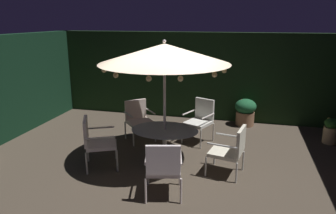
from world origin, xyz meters
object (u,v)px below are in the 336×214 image
Objects in this scene: patio_chair_southeast at (138,117)px; patio_chair_south at (95,139)px; patio_chair_northeast at (231,148)px; patio_umbrella at (164,54)px; potted_plant_right_near at (331,130)px; patio_dining_table at (165,137)px; patio_chair_east at (201,118)px; potted_plant_back_left at (245,111)px; patio_chair_north at (163,166)px.

patio_chair_south is (-0.32, -1.65, 0.03)m from patio_chair_southeast.
patio_chair_northeast is 0.93× the size of patio_chair_south.
patio_umbrella is 2.19m from patio_chair_south.
patio_umbrella reaches higher than patio_chair_southeast.
patio_dining_table is at bearing -152.19° from potted_plant_right_near.
patio_chair_south reaches higher than patio_chair_northeast.
potted_plant_right_near is (2.27, 2.20, -0.22)m from patio_chair_northeast.
potted_plant_right_near is at bearing 11.52° from patio_chair_east.
potted_plant_back_left is at bearing 59.75° from patio_dining_table.
patio_umbrella is 2.64× the size of patio_chair_southeast.
patio_chair_south is (-1.84, -1.92, -0.00)m from patio_chair_east.
patio_chair_northeast is at bearing -29.19° from patio_chair_southeast.
potted_plant_back_left is at bearing 72.87° from patio_chair_north.
potted_plant_right_near is at bearing 27.81° from patio_dining_table.
patio_chair_south is (-1.27, -0.62, 0.06)m from patio_dining_table.
patio_chair_northeast is 2.68m from patio_chair_southeast.
potted_plant_back_left is 1.22× the size of potted_plant_right_near.
potted_plant_back_left is (0.24, 3.06, -0.14)m from patio_chair_northeast.
potted_plant_right_near is (3.65, 1.93, -0.22)m from patio_dining_table.
patio_chair_south reaches higher than potted_plant_back_left.
patio_chair_south is at bearing -152.66° from potted_plant_right_near.
patio_umbrella is 2.54× the size of patio_chair_north.
patio_chair_south is at bearing -172.60° from patio_chair_northeast.
patio_umbrella is at bearing 104.04° from patio_chair_north.
patio_chair_southeast is (-1.30, 2.41, -0.02)m from patio_chair_north.
patio_chair_north is 1.64× the size of potted_plant_right_near.
patio_chair_south reaches higher than patio_dining_table.
patio_chair_north is at bearing -61.68° from patio_chair_southeast.
patio_umbrella reaches higher than patio_chair_south.
patio_dining_table is 1.44× the size of patio_chair_southeast.
patio_chair_east is at bearing 9.88° from patio_chair_southeast.
patio_umbrella is 2.19m from patio_chair_east.
patio_dining_table is 4.14m from potted_plant_right_near.
potted_plant_right_near is (3.65, 1.93, -1.94)m from patio_umbrella.
patio_chair_north is at bearing -135.09° from potted_plant_right_near.
patio_dining_table is 1.41m from patio_chair_southeast.
patio_chair_northeast is 1.56× the size of potted_plant_right_near.
patio_chair_south is 4.48m from potted_plant_back_left.
patio_umbrella is (0.00, -0.00, 1.73)m from patio_dining_table.
patio_chair_south is at bearing -130.40° from potted_plant_back_left.
patio_dining_table is at bearing 104.04° from patio_chair_north.
patio_chair_east reaches higher than patio_chair_north.
potted_plant_back_left reaches higher than potted_plant_right_near.
patio_chair_northeast is at bearing -11.19° from patio_dining_table.
patio_chair_southeast is 1.29× the size of potted_plant_back_left.
patio_chair_southeast is (-1.52, -0.26, -0.03)m from patio_chair_east.
patio_chair_east is at bearing 117.65° from patio_chair_northeast.
potted_plant_back_left is at bearing 85.58° from patio_chair_northeast.
patio_chair_northeast is (1.05, 1.10, -0.04)m from patio_chair_north.
patio_dining_table is 1.42m from patio_chair_south.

